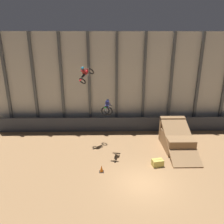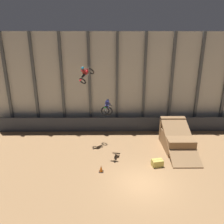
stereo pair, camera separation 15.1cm
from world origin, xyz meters
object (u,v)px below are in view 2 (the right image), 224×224
object	(u,v)px
dirt_ramp	(176,139)
rider_bike_right_air	(107,108)
rider_bike_left_air	(86,74)
hay_bale_trackside	(157,163)
traffic_cone_near_ramp	(101,169)

from	to	relation	value
dirt_ramp	rider_bike_right_air	world-z (taller)	rider_bike_right_air
rider_bike_left_air	hay_bale_trackside	distance (m)	10.28
rider_bike_left_air	rider_bike_right_air	xyz separation A→B (m)	(2.03, -2.56, -2.57)
rider_bike_right_air	traffic_cone_near_ramp	bearing A→B (deg)	-86.34
dirt_ramp	traffic_cone_near_ramp	bearing A→B (deg)	-149.65
hay_bale_trackside	traffic_cone_near_ramp	bearing A→B (deg)	-170.19
dirt_ramp	rider_bike_left_air	xyz separation A→B (m)	(-8.65, 1.58, 5.96)
traffic_cone_near_ramp	rider_bike_left_air	bearing A→B (deg)	105.19
rider_bike_left_air	hay_bale_trackside	bearing A→B (deg)	-0.32
dirt_ramp	traffic_cone_near_ramp	xyz separation A→B (m)	(-7.09, -4.15, -0.61)
rider_bike_right_air	dirt_ramp	bearing A→B (deg)	20.49
dirt_ramp	rider_bike_right_air	distance (m)	7.50
traffic_cone_near_ramp	rider_bike_right_air	bearing A→B (deg)	81.59
rider_bike_left_air	traffic_cone_near_ramp	world-z (taller)	rider_bike_left_air
dirt_ramp	hay_bale_trackside	world-z (taller)	dirt_ramp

